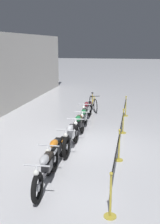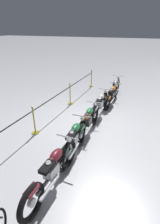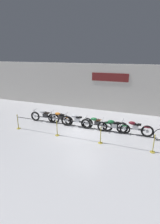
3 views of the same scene
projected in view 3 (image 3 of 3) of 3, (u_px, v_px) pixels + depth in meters
name	position (u px, v px, depth m)	size (l,w,h in m)	color
ground_plane	(83.00, 131.00, 11.91)	(120.00, 120.00, 0.00)	silver
back_wall	(102.00, 88.00, 15.78)	(28.00, 0.29, 4.20)	silver
motorcycle_silver_0	(45.00, 116.00, 13.39)	(2.43, 0.62, 0.95)	black
motorcycle_orange_1	(60.00, 118.00, 13.07)	(2.10, 0.62, 0.92)	black
motorcycle_silver_2	(77.00, 121.00, 12.46)	(2.42, 0.62, 0.97)	black
motorcycle_green_3	(96.00, 124.00, 11.99)	(2.24, 0.62, 0.94)	black
motorcycle_green_4	(113.00, 126.00, 11.60)	(2.19, 0.62, 0.92)	black
motorcycle_maroon_5	(134.00, 128.00, 11.23)	(2.35, 0.62, 0.97)	black
stanchion_far_left	(57.00, 125.00, 11.09)	(8.89, 0.28, 1.05)	gold
stanchion_mid_left	(57.00, 130.00, 11.20)	(0.28, 0.28, 1.05)	gold
stanchion_mid_right	(101.00, 138.00, 10.24)	(0.28, 0.28, 1.05)	gold
stanchion_far_right	(153.00, 146.00, 9.28)	(0.28, 0.28, 1.05)	gold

